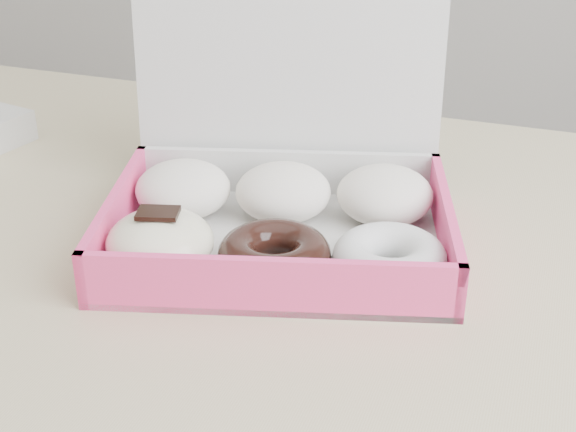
% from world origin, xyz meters
% --- Properties ---
extents(table, '(1.20, 0.80, 0.75)m').
position_xyz_m(table, '(0.00, 0.00, 0.67)').
color(table, tan).
rests_on(table, ground).
extents(donut_box, '(0.38, 0.34, 0.23)m').
position_xyz_m(donut_box, '(0.10, 0.01, 0.79)').
color(donut_box, silver).
rests_on(donut_box, table).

